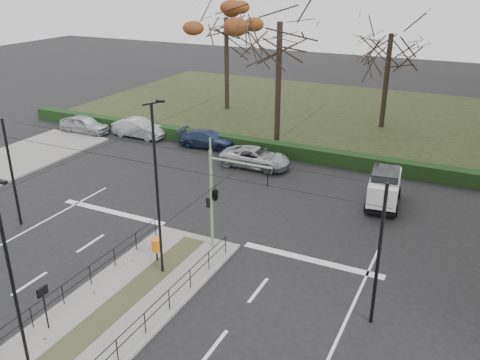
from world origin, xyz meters
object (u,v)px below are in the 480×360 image
object	(u,v)px
traffic_light	(217,193)
streetlamp_median_far	(157,190)
white_van	(384,187)
rust_tree	(226,18)
streetlamp_median_near	(14,289)
parked_car_first	(85,125)
litter_bin	(156,245)
bare_tree_center	(391,41)
parked_car_second	(139,128)
parked_car_third	(208,139)
bare_tree_near	(280,31)
info_panel	(43,296)
parked_car_fourth	(255,158)

from	to	relation	value
traffic_light	streetlamp_median_far	xyz separation A→B (m)	(-1.20, -3.08, 1.14)
white_van	rust_tree	xyz separation A→B (m)	(-18.59, 15.83, 7.67)
streetlamp_median_near	white_van	distance (m)	21.25
parked_car_first	white_van	size ratio (longest dim) A/B	1.07
streetlamp_median_near	litter_bin	bearing A→B (deg)	95.29
streetlamp_median_far	parked_car_first	size ratio (longest dim) A/B	1.81
white_van	bare_tree_center	distance (m)	17.69
parked_car_second	rust_tree	size ratio (longest dim) A/B	0.40
white_van	streetlamp_median_near	bearing A→B (deg)	-111.04
streetlamp_median_far	parked_car_third	size ratio (longest dim) A/B	1.72
streetlamp_median_near	bare_tree_near	bearing A→B (deg)	94.96
bare_tree_center	rust_tree	bearing A→B (deg)	-178.75
litter_bin	info_panel	bearing A→B (deg)	-99.20
rust_tree	bare_tree_near	xyz separation A→B (m)	(8.65, -8.13, -0.06)
streetlamp_median_far	parked_car_fourth	size ratio (longest dim) A/B	1.61
litter_bin	parked_car_fourth	distance (m)	13.79
traffic_light	parked_car_second	bearing A→B (deg)	137.44
streetlamp_median_near	parked_car_fourth	size ratio (longest dim) A/B	1.50
parked_car_third	white_van	bearing A→B (deg)	-113.37
parked_car_third	rust_tree	xyz separation A→B (m)	(-4.03, 11.07, 8.14)
streetlamp_median_far	rust_tree	size ratio (longest dim) A/B	0.70
traffic_light	litter_bin	world-z (taller)	traffic_light
info_panel	streetlamp_median_near	bearing A→B (deg)	-54.16
info_panel	streetlamp_median_far	world-z (taller)	streetlamp_median_far
streetlamp_median_far	white_van	world-z (taller)	streetlamp_median_far
parked_car_fourth	parked_car_third	bearing A→B (deg)	65.26
parked_car_first	parked_car_fourth	world-z (taller)	parked_car_first
bare_tree_center	streetlamp_median_near	bearing A→B (deg)	-96.67
parked_car_fourth	parked_car_first	bearing A→B (deg)	86.24
traffic_light	info_panel	xyz separation A→B (m)	(-2.94, -8.34, -1.49)
streetlamp_median_near	bare_tree_near	world-z (taller)	bare_tree_near
parked_car_second	rust_tree	distance (m)	14.09
parked_car_first	parked_car_second	bearing A→B (deg)	-78.47
parked_car_second	white_van	xyz separation A→B (m)	(20.99, -4.52, 0.39)
info_panel	parked_car_fourth	size ratio (longest dim) A/B	0.37
rust_tree	bare_tree_near	world-z (taller)	bare_tree_near
streetlamp_median_far	bare_tree_center	distance (m)	28.65
bare_tree_center	parked_car_fourth	bearing A→B (deg)	-113.79
streetlamp_median_far	white_van	size ratio (longest dim) A/B	1.94
parked_car_fourth	bare_tree_center	xyz separation A→B (m)	(6.05, 13.72, 6.81)
litter_bin	white_van	world-z (taller)	white_van
parked_car_second	info_panel	bearing A→B (deg)	-151.71
streetlamp_median_far	parked_car_first	bearing A→B (deg)	139.92
streetlamp_median_near	rust_tree	distance (m)	37.48
bare_tree_center	bare_tree_near	distance (m)	10.78
litter_bin	parked_car_third	world-z (taller)	parked_car_third
litter_bin	info_panel	distance (m)	6.05
white_van	bare_tree_near	bearing A→B (deg)	142.23
info_panel	parked_car_second	distance (m)	24.73
white_van	rust_tree	size ratio (longest dim) A/B	0.36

